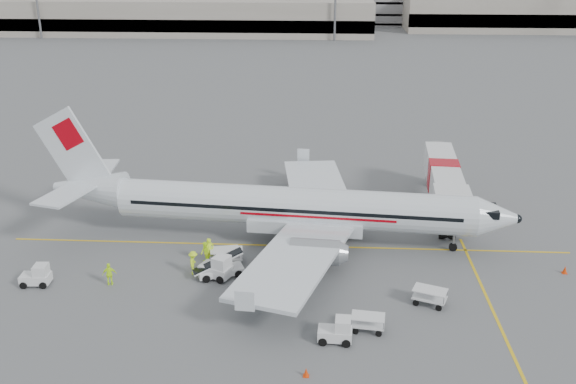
# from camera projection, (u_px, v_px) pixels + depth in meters

# --- Properties ---
(ground) EXTENTS (360.00, 360.00, 0.00)m
(ground) POSITION_uv_depth(u_px,v_px,m) (287.00, 246.00, 50.77)
(ground) COLOR #56595B
(stripe_lead) EXTENTS (44.00, 0.20, 0.01)m
(stripe_lead) POSITION_uv_depth(u_px,v_px,m) (287.00, 246.00, 50.76)
(stripe_lead) COLOR yellow
(stripe_lead) RESTS_ON ground
(stripe_cross) EXTENTS (0.20, 20.00, 0.01)m
(stripe_cross) POSITION_uv_depth(u_px,v_px,m) (490.00, 303.00, 42.56)
(stripe_cross) COLOR yellow
(stripe_cross) RESTS_ON ground
(terminal_west) EXTENTS (110.00, 22.00, 9.00)m
(terminal_west) POSITION_uv_depth(u_px,v_px,m) (167.00, 16.00, 172.41)
(terminal_west) COLOR gray
(terminal_west) RESTS_ON ground
(terminal_east) EXTENTS (90.00, 26.00, 10.00)m
(terminal_east) POSITION_uv_depth(u_px,v_px,m) (565.00, 11.00, 180.35)
(terminal_east) COLOR gray
(terminal_east) RESTS_ON ground
(treeline) EXTENTS (300.00, 3.00, 6.00)m
(treeline) POSITION_uv_depth(u_px,v_px,m) (318.00, 8.00, 212.75)
(treeline) COLOR black
(treeline) RESTS_ON ground
(aircraft) EXTENTS (39.35, 32.08, 10.19)m
(aircraft) POSITION_uv_depth(u_px,v_px,m) (294.00, 182.00, 49.78)
(aircraft) COLOR silver
(aircraft) RESTS_ON ground
(jet_bridge) EXTENTS (4.52, 17.33, 4.50)m
(jet_bridge) POSITION_uv_depth(u_px,v_px,m) (442.00, 186.00, 56.92)
(jet_bridge) COLOR silver
(jet_bridge) RESTS_ON ground
(belt_loader) EXTENTS (4.62, 3.07, 2.34)m
(belt_loader) POSITION_uv_depth(u_px,v_px,m) (220.00, 261.00, 45.72)
(belt_loader) COLOR silver
(belt_loader) RESTS_ON ground
(tug_fore) EXTENTS (2.11, 1.28, 1.58)m
(tug_fore) POSITION_uv_depth(u_px,v_px,m) (335.00, 330.00, 38.25)
(tug_fore) COLOR silver
(tug_fore) RESTS_ON ground
(tug_mid) EXTENTS (2.59, 2.09, 1.74)m
(tug_mid) POSITION_uv_depth(u_px,v_px,m) (216.00, 266.00, 45.64)
(tug_mid) COLOR silver
(tug_mid) RESTS_ON ground
(tug_aft) EXTENTS (2.06, 1.26, 1.54)m
(tug_aft) POSITION_uv_depth(u_px,v_px,m) (35.00, 275.00, 44.65)
(tug_aft) COLOR silver
(tug_aft) RESTS_ON ground
(cart_loaded_a) EXTENTS (2.34, 1.58, 1.14)m
(cart_loaded_a) POSITION_uv_depth(u_px,v_px,m) (228.00, 256.00, 47.78)
(cart_loaded_a) COLOR silver
(cart_loaded_a) RESTS_ON ground
(cart_loaded_b) EXTENTS (2.38, 1.72, 1.12)m
(cart_loaded_b) POSITION_uv_depth(u_px,v_px,m) (225.00, 256.00, 47.90)
(cart_loaded_b) COLOR silver
(cart_loaded_b) RESTS_ON ground
(cart_empty_a) EXTENTS (2.17, 1.45, 1.06)m
(cart_empty_a) POSITION_uv_depth(u_px,v_px,m) (368.00, 323.00, 39.40)
(cart_empty_a) COLOR silver
(cart_empty_a) RESTS_ON ground
(cart_empty_b) EXTENTS (2.48, 1.97, 1.13)m
(cart_empty_b) POSITION_uv_depth(u_px,v_px,m) (430.00, 297.00, 42.29)
(cart_empty_b) COLOR silver
(cart_empty_b) RESTS_ON ground
(cone_nose) EXTENTS (0.37, 0.37, 0.60)m
(cone_nose) POSITION_uv_depth(u_px,v_px,m) (565.00, 270.00, 46.40)
(cone_nose) COLOR red
(cone_nose) RESTS_ON ground
(cone_port) EXTENTS (0.37, 0.37, 0.61)m
(cone_port) POSITION_uv_depth(u_px,v_px,m) (290.00, 181.00, 63.95)
(cone_port) COLOR red
(cone_port) RESTS_ON ground
(cone_stbd) EXTENTS (0.34, 0.34, 0.55)m
(cone_stbd) POSITION_uv_depth(u_px,v_px,m) (306.00, 372.00, 35.29)
(cone_stbd) COLOR red
(cone_stbd) RESTS_ON ground
(crew_a) EXTENTS (0.83, 0.82, 1.93)m
(crew_a) POSITION_uv_depth(u_px,v_px,m) (210.00, 250.00, 47.82)
(crew_a) COLOR #B7E21B
(crew_a) RESTS_ON ground
(crew_b) EXTENTS (0.98, 1.05, 1.72)m
(crew_b) POSITION_uv_depth(u_px,v_px,m) (205.00, 253.00, 47.65)
(crew_b) COLOR #B7E21B
(crew_b) RESTS_ON ground
(crew_c) EXTENTS (0.75, 1.20, 1.78)m
(crew_c) POSITION_uv_depth(u_px,v_px,m) (193.00, 263.00, 46.12)
(crew_c) COLOR #B7E21B
(crew_c) RESTS_ON ground
(crew_d) EXTENTS (1.04, 0.62, 1.66)m
(crew_d) POSITION_uv_depth(u_px,v_px,m) (110.00, 274.00, 44.65)
(crew_d) COLOR #B7E21B
(crew_d) RESTS_ON ground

